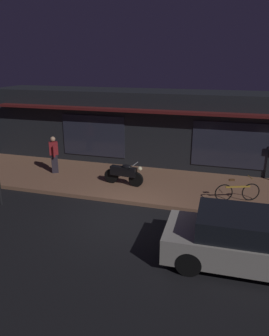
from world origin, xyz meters
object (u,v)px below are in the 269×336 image
Objects in this scene: bicycle_parked at (237,192)px; person_photographer at (54,154)px; parked_car_far at (245,240)px; motorcycle at (124,173)px.

person_photographer is at bearing 173.43° from bicycle_parked.
person_photographer is 9.29m from parked_car_far.
parked_car_far is at bearing -30.05° from person_photographer.
motorcycle is at bearing -8.81° from person_photographer.
bicycle_parked is at bearing 92.19° from parked_car_far.
person_photographer reaches higher than bicycle_parked.
motorcycle is 1.09× the size of bicycle_parked.
parked_car_far is (4.55, -4.11, 0.06)m from motorcycle.
bicycle_parked is 0.94× the size of person_photographer.
person_photographer is (-7.89, 0.91, 0.52)m from bicycle_parked.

